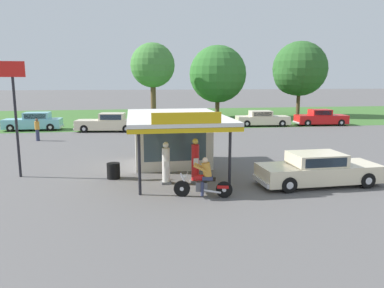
{
  "coord_description": "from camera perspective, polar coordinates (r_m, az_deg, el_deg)",
  "views": [
    {
      "loc": [
        -3.19,
        -15.0,
        4.52
      ],
      "look_at": [
        -0.34,
        2.47,
        1.4
      ],
      "focal_mm": 34.42,
      "sensor_mm": 36.0,
      "label": 1
    }
  ],
  "objects": [
    {
      "name": "tree_oak_distant_spare",
      "position": [
        47.61,
        16.13,
        10.9
      ],
      "size": [
        6.67,
        6.64,
        9.12
      ],
      "color": "brown",
      "rests_on": "ground"
    },
    {
      "name": "bystander_strolling_foreground",
      "position": [
        29.63,
        -22.85,
        2.15
      ],
      "size": [
        0.34,
        0.34,
        1.67
      ],
      "color": "#2D3351",
      "rests_on": "ground"
    },
    {
      "name": "service_station_kiosk",
      "position": [
        19.15,
        -3.03,
        1.44
      ],
      "size": [
        4.54,
        7.48,
        3.28
      ],
      "color": "beige",
      "rests_on": "ground"
    },
    {
      "name": "motorcycle_with_rider",
      "position": [
        14.27,
        1.87,
        -5.72
      ],
      "size": [
        2.24,
        0.84,
        1.58
      ],
      "color": "black",
      "rests_on": "ground"
    },
    {
      "name": "tree_oak_far_right",
      "position": [
        41.22,
        -6.1,
        11.98
      ],
      "size": [
        4.84,
        4.84,
        8.46
      ],
      "color": "brown",
      "rests_on": "ground"
    },
    {
      "name": "spare_tire_stack",
      "position": [
        17.38,
        -12.07,
        -4.07
      ],
      "size": [
        0.6,
        0.6,
        0.72
      ],
      "color": "black",
      "rests_on": "ground"
    },
    {
      "name": "bystander_chatting_near_pumps",
      "position": [
        28.49,
        -3.71,
        2.44
      ],
      "size": [
        0.34,
        0.34,
        1.48
      ],
      "color": "brown",
      "rests_on": "ground"
    },
    {
      "name": "parked_car_back_row_centre_left",
      "position": [
        34.56,
        -0.34,
        3.67
      ],
      "size": [
        5.44,
        2.65,
        1.59
      ],
      "color": "#7AC6D1",
      "rests_on": "ground"
    },
    {
      "name": "tree_oak_left",
      "position": [
        44.31,
        3.98,
        10.65
      ],
      "size": [
        6.71,
        6.71,
        8.49
      ],
      "color": "brown",
      "rests_on": "ground"
    },
    {
      "name": "roadside_pole_sign",
      "position": [
        18.62,
        -25.81,
        6.14
      ],
      "size": [
        1.1,
        0.12,
        5.32
      ],
      "color": "black",
      "rests_on": "ground"
    },
    {
      "name": "parked_car_back_row_far_right",
      "position": [
        36.79,
        10.81,
        3.83
      ],
      "size": [
        5.41,
        2.27,
        1.48
      ],
      "color": "beige",
      "rests_on": "ground"
    },
    {
      "name": "parked_car_back_row_far_left",
      "position": [
        38.94,
        19.34,
        3.82
      ],
      "size": [
        5.31,
        2.23,
        1.57
      ],
      "color": "red",
      "rests_on": "ground"
    },
    {
      "name": "gas_pump_offside",
      "position": [
        16.25,
        0.52,
        -2.86
      ],
      "size": [
        0.44,
        0.44,
        1.97
      ],
      "color": "slate",
      "rests_on": "ground"
    },
    {
      "name": "ground_plane",
      "position": [
        15.98,
        2.65,
        -6.43
      ],
      "size": [
        300.0,
        300.0,
        0.0
      ],
      "primitive_type": "plane",
      "color": "#5B5959"
    },
    {
      "name": "grass_verge_strip",
      "position": [
        45.33,
        -5.21,
        4.24
      ],
      "size": [
        120.0,
        24.0,
        0.01
      ],
      "primitive_type": "cube",
      "color": "#3D6B2D",
      "rests_on": "ground"
    },
    {
      "name": "parked_car_back_row_right",
      "position": [
        36.08,
        -23.32,
        3.15
      ],
      "size": [
        5.14,
        1.94,
        1.6
      ],
      "color": "#7AC6D1",
      "rests_on": "ground"
    },
    {
      "name": "parked_car_back_row_centre_right",
      "position": [
        33.18,
        -12.88,
        3.17
      ],
      "size": [
        5.67,
        2.48,
        1.61
      ],
      "color": "beige",
      "rests_on": "ground"
    },
    {
      "name": "gas_pump_nearside",
      "position": [
        16.1,
        -4.05,
        -3.22
      ],
      "size": [
        0.44,
        0.44,
        1.85
      ],
      "color": "slate",
      "rests_on": "ground"
    },
    {
      "name": "featured_classic_sedan",
      "position": [
        16.82,
        18.95,
        -3.84
      ],
      "size": [
        5.45,
        2.04,
        1.41
      ],
      "color": "beige",
      "rests_on": "ground"
    }
  ]
}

